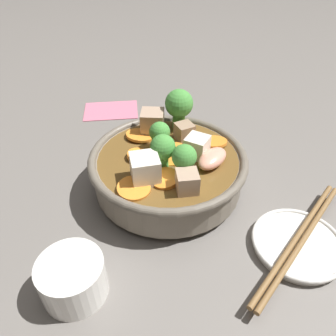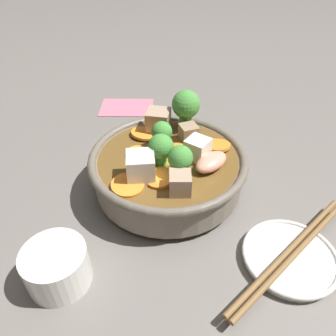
{
  "view_description": "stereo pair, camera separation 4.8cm",
  "coord_description": "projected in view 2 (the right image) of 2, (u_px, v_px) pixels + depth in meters",
  "views": [
    {
      "loc": [
        0.17,
        0.33,
        0.34
      ],
      "look_at": [
        0.0,
        0.0,
        0.04
      ],
      "focal_mm": 35.0,
      "sensor_mm": 36.0,
      "label": 1
    },
    {
      "loc": [
        0.13,
        0.35,
        0.34
      ],
      "look_at": [
        0.0,
        0.0,
        0.04
      ],
      "focal_mm": 35.0,
      "sensor_mm": 36.0,
      "label": 2
    }
  ],
  "objects": [
    {
      "name": "stirfry_bowl",
      "position": [
        169.0,
        165.0,
        0.47
      ],
      "size": [
        0.23,
        0.23,
        0.12
      ],
      "color": "slate",
      "rests_on": "ground_plane"
    },
    {
      "name": "napkin",
      "position": [
        127.0,
        107.0,
        0.7
      ],
      "size": [
        0.13,
        0.11,
        0.0
      ],
      "color": "#D16B84",
      "rests_on": "ground_plane"
    },
    {
      "name": "ground_plane",
      "position": [
        168.0,
        188.0,
        0.5
      ],
      "size": [
        3.0,
        3.0,
        0.0
      ],
      "primitive_type": "plane",
      "color": "slate"
    },
    {
      "name": "tea_cup",
      "position": [
        57.0,
        266.0,
        0.36
      ],
      "size": [
        0.07,
        0.07,
        0.05
      ],
      "color": "white",
      "rests_on": "ground_plane"
    },
    {
      "name": "side_saucer",
      "position": [
        290.0,
        257.0,
        0.39
      ],
      "size": [
        0.11,
        0.11,
        0.01
      ],
      "color": "white",
      "rests_on": "ground_plane"
    },
    {
      "name": "chopsticks_pair",
      "position": [
        292.0,
        253.0,
        0.39
      ],
      "size": [
        0.23,
        0.1,
        0.01
      ],
      "color": "olive",
      "rests_on": "side_saucer"
    }
  ]
}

